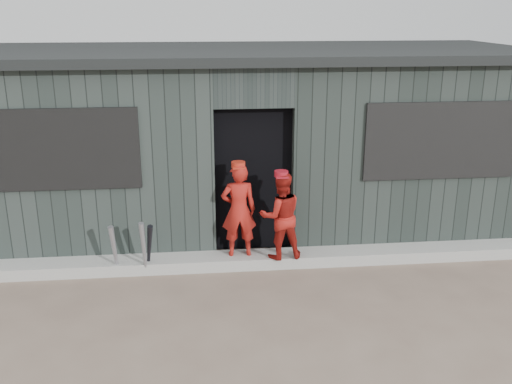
{
  "coord_description": "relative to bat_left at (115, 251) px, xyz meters",
  "views": [
    {
      "loc": [
        -0.68,
        -4.86,
        3.18
      ],
      "look_at": [
        0.0,
        1.8,
        1.0
      ],
      "focal_mm": 40.0,
      "sensor_mm": 36.0,
      "label": 1
    }
  ],
  "objects": [
    {
      "name": "ground",
      "position": [
        1.75,
        -1.67,
        -0.35
      ],
      "size": [
        80.0,
        80.0,
        0.0
      ],
      "primitive_type": "plane",
      "color": "brown",
      "rests_on": "ground"
    },
    {
      "name": "player_red_right",
      "position": [
        2.05,
        0.05,
        0.36
      ],
      "size": [
        0.58,
        0.47,
        1.11
      ],
      "primitive_type": "imported",
      "rotation": [
        0.0,
        0.0,
        3.25
      ],
      "color": "maroon",
      "rests_on": "curb"
    },
    {
      "name": "dugout",
      "position": [
        1.75,
        1.84,
        0.94
      ],
      "size": [
        8.3,
        3.3,
        2.62
      ],
      "color": "black",
      "rests_on": "ground"
    },
    {
      "name": "player_grey_back",
      "position": [
        2.36,
        0.81,
        0.3
      ],
      "size": [
        0.67,
        0.47,
        1.3
      ],
      "primitive_type": "imported",
      "rotation": [
        0.0,
        0.0,
        3.24
      ],
      "color": "silver",
      "rests_on": "ground"
    },
    {
      "name": "bat_mid",
      "position": [
        0.36,
        -0.06,
        0.03
      ],
      "size": [
        0.08,
        0.22,
        0.75
      ],
      "primitive_type": "cone",
      "rotation": [
        0.2,
        0.0,
        -0.07
      ],
      "color": "gray",
      "rests_on": "ground"
    },
    {
      "name": "curb",
      "position": [
        1.75,
        0.15,
        -0.27
      ],
      "size": [
        8.0,
        0.36,
        0.15
      ],
      "primitive_type": "cube",
      "color": "#979793",
      "rests_on": "ground"
    },
    {
      "name": "bat_right",
      "position": [
        0.42,
        0.02,
        0.01
      ],
      "size": [
        0.17,
        0.33,
        0.7
      ],
      "primitive_type": "cone",
      "rotation": [
        0.36,
        0.0,
        0.32
      ],
      "color": "black",
      "rests_on": "ground"
    },
    {
      "name": "player_red_left",
      "position": [
        1.54,
        0.18,
        0.41
      ],
      "size": [
        0.45,
        0.3,
        1.21
      ],
      "primitive_type": "imported",
      "rotation": [
        0.0,
        0.0,
        3.16
      ],
      "color": "#A01A13",
      "rests_on": "curb"
    },
    {
      "name": "bat_left",
      "position": [
        0.0,
        0.0,
        0.0
      ],
      "size": [
        0.11,
        0.21,
        0.69
      ],
      "primitive_type": "cone",
      "rotation": [
        0.2,
        0.0,
        -0.19
      ],
      "color": "gray",
      "rests_on": "ground"
    }
  ]
}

